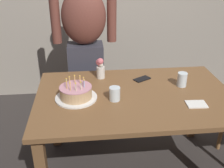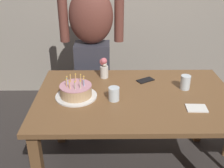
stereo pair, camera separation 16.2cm
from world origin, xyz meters
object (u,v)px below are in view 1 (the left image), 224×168
water_glass_near (115,94)px  flower_vase (100,68)px  birthday_cake (76,93)px  napkin_stack (196,104)px  water_glass_far (182,79)px  cell_phone (142,79)px  person_man_bearded (85,49)px

water_glass_near → flower_vase: (-0.08, 0.39, 0.04)m
birthday_cake → water_glass_near: bearing=-10.0°
napkin_stack → flower_vase: size_ratio=0.77×
water_glass_far → water_glass_near: bearing=-163.1°
water_glass_near → cell_phone: bearing=50.0°
water_glass_far → napkin_stack: size_ratio=0.80×
water_glass_near → person_man_bearded: person_man_bearded is taller
birthday_cake → flower_vase: flower_vase is taller
napkin_stack → birthday_cake: bearing=168.1°
water_glass_near → water_glass_far: 0.59m
water_glass_near → water_glass_far: bearing=16.9°
flower_vase → napkin_stack: bearing=-38.8°
flower_vase → person_man_bearded: person_man_bearded is taller
cell_phone → napkin_stack: same height
water_glass_far → person_man_bearded: bearing=141.2°
person_man_bearded → cell_phone: bearing=135.6°
napkin_stack → flower_vase: 0.84m
birthday_cake → napkin_stack: bearing=-11.9°
flower_vase → water_glass_far: bearing=-19.0°
cell_phone → flower_vase: 0.37m
napkin_stack → person_man_bearded: (-0.77, 0.91, 0.13)m
water_glass_near → cell_phone: (0.27, 0.32, -0.05)m
birthday_cake → water_glass_near: birthday_cake is taller
flower_vase → cell_phone: bearing=-11.2°
napkin_stack → water_glass_far: bearing=91.4°
water_glass_near → flower_vase: 0.40m
birthday_cake → water_glass_far: birthday_cake is taller
water_glass_near → water_glass_far: size_ratio=0.89×
birthday_cake → person_man_bearded: 0.74m
birthday_cake → napkin_stack: birthday_cake is taller
cell_phone → water_glass_far: bearing=-58.2°
birthday_cake → water_glass_far: 0.85m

